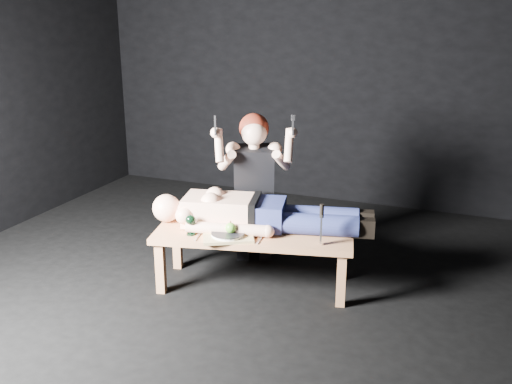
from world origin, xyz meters
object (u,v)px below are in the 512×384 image
table (254,259)px  serving_tray (228,237)px  carving_knife (321,225)px  kneeling_woman (254,186)px  lying_man (262,210)px  goblet (191,225)px

table → serving_tray: serving_tray is taller
serving_tray → carving_knife: size_ratio=1.20×
kneeling_woman → table: bearing=-90.4°
table → lying_man: lying_man is taller
table → serving_tray: 0.33m
kneeling_woman → goblet: size_ratio=8.42×
table → carving_knife: size_ratio=4.90×
serving_tray → goblet: 0.30m
kneeling_woman → serving_tray: bearing=-107.3°
carving_knife → kneeling_woman: bearing=131.8°
lying_man → kneeling_woman: size_ratio=1.21×
lying_man → serving_tray: lying_man is taller
lying_man → serving_tray: (-0.15, -0.30, -0.13)m
lying_man → goblet: lying_man is taller
carving_knife → goblet: bearing=177.4°
lying_man → carving_knife: 0.55m
lying_man → kneeling_woman: 0.40m
kneeling_woman → serving_tray: size_ratio=3.62×
kneeling_woman → carving_knife: (0.72, -0.51, -0.06)m
table → lying_man: bearing=64.3°
kneeling_woman → lying_man: bearing=-81.1°
serving_tray → table: bearing=57.1°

